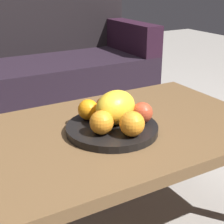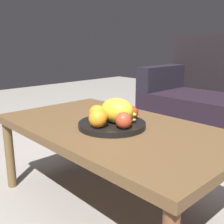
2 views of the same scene
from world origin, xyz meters
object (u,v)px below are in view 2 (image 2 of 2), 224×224
(orange_left, at_px, (119,110))
(banana_bunch, at_px, (120,116))
(orange_front, at_px, (97,113))
(fruit_bowl, at_px, (112,125))
(apple_left, at_px, (131,113))
(melon_large_front, at_px, (117,111))
(orange_right, at_px, (98,118))
(apple_front, at_px, (124,120))
(coffee_table, at_px, (113,134))

(orange_left, bearing_deg, banana_bunch, -39.72)
(orange_front, bearing_deg, fruit_bowl, 32.51)
(orange_front, xyz_separation_m, apple_left, (0.09, 0.14, -0.01))
(orange_left, xyz_separation_m, banana_bunch, (0.07, -0.06, -0.01))
(melon_large_front, height_order, orange_left, melon_large_front)
(orange_front, height_order, orange_right, orange_right)
(orange_right, bearing_deg, banana_bunch, 87.18)
(orange_left, bearing_deg, orange_right, -72.00)
(orange_left, bearing_deg, apple_front, -38.34)
(orange_front, distance_m, orange_left, 0.13)
(orange_front, xyz_separation_m, banana_bunch, (0.08, 0.07, -0.01))
(apple_front, distance_m, apple_left, 0.15)
(orange_left, relative_size, apple_left, 1.10)
(fruit_bowl, height_order, melon_large_front, melon_large_front)
(fruit_bowl, relative_size, orange_right, 3.88)
(orange_left, xyz_separation_m, apple_front, (0.15, -0.12, -0.00))
(coffee_table, bearing_deg, orange_left, 112.18)
(coffee_table, relative_size, banana_bunch, 7.24)
(orange_left, bearing_deg, apple_left, 9.54)
(fruit_bowl, xyz_separation_m, apple_front, (0.11, -0.03, 0.05))
(melon_large_front, relative_size, apple_front, 2.15)
(fruit_bowl, xyz_separation_m, orange_right, (0.02, -0.10, 0.05))
(orange_front, height_order, apple_left, orange_front)
(melon_large_front, xyz_separation_m, apple_left, (0.01, 0.09, -0.02))
(orange_left, distance_m, banana_bunch, 0.09)
(fruit_bowl, xyz_separation_m, banana_bunch, (0.02, 0.03, 0.04))
(melon_large_front, relative_size, orange_left, 2.13)
(fruit_bowl, height_order, apple_left, apple_left)
(fruit_bowl, xyz_separation_m, orange_left, (-0.05, 0.09, 0.05))
(coffee_table, relative_size, orange_left, 15.96)
(apple_left, xyz_separation_m, banana_bunch, (-0.01, -0.07, -0.01))
(fruit_bowl, height_order, orange_right, orange_right)
(orange_front, distance_m, apple_left, 0.17)
(coffee_table, distance_m, apple_left, 0.14)
(orange_left, bearing_deg, melon_large_front, -48.95)
(coffee_table, height_order, apple_left, apple_left)
(coffee_table, relative_size, orange_front, 15.04)
(orange_right, bearing_deg, fruit_bowl, 98.95)
(fruit_bowl, bearing_deg, coffee_table, 128.12)
(melon_large_front, bearing_deg, fruit_bowl, -150.03)
(coffee_table, bearing_deg, banana_bunch, 10.49)
(orange_front, bearing_deg, apple_left, 57.33)
(apple_front, bearing_deg, fruit_bowl, 164.28)
(melon_large_front, bearing_deg, coffee_table, 162.75)
(orange_left, bearing_deg, orange_front, -96.98)
(fruit_bowl, height_order, orange_left, orange_left)
(melon_large_front, distance_m, apple_left, 0.09)
(orange_right, height_order, apple_front, orange_right)
(apple_front, bearing_deg, orange_left, 141.66)
(orange_front, bearing_deg, coffee_table, 56.82)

